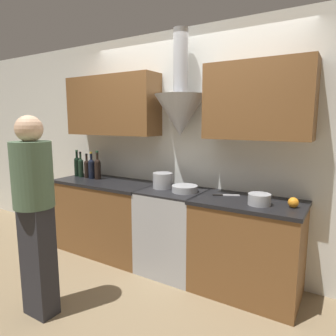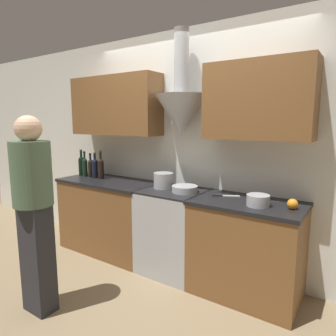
# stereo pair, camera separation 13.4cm
# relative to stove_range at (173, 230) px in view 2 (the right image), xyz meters

# --- Properties ---
(ground_plane) EXTENTS (12.00, 12.00, 0.00)m
(ground_plane) POSITION_rel_stove_range_xyz_m (0.00, -0.33, -0.45)
(ground_plane) COLOR #847051
(wall_back) EXTENTS (8.40, 0.55, 2.60)m
(wall_back) POSITION_rel_stove_range_xyz_m (-0.04, 0.27, 1.01)
(wall_back) COLOR silver
(wall_back) RESTS_ON ground_plane
(counter_left) EXTENTS (1.27, 0.62, 0.90)m
(counter_left) POSITION_rel_stove_range_xyz_m (-0.94, -0.00, -0.00)
(counter_left) COLOR brown
(counter_left) RESTS_ON ground_plane
(counter_right) EXTENTS (1.00, 0.62, 0.90)m
(counter_right) POSITION_rel_stove_range_xyz_m (0.81, -0.00, -0.00)
(counter_right) COLOR brown
(counter_right) RESTS_ON ground_plane
(stove_range) EXTENTS (0.64, 0.60, 0.90)m
(stove_range) POSITION_rel_stove_range_xyz_m (0.00, 0.00, 0.00)
(stove_range) COLOR #A8AAAF
(stove_range) RESTS_ON ground_plane
(wine_bottle_0) EXTENTS (0.08, 0.08, 0.34)m
(wine_bottle_0) POSITION_rel_stove_range_xyz_m (-1.49, 0.04, 0.59)
(wine_bottle_0) COLOR black
(wine_bottle_0) RESTS_ON counter_left
(wine_bottle_1) EXTENTS (0.07, 0.07, 0.33)m
(wine_bottle_1) POSITION_rel_stove_range_xyz_m (-1.40, 0.02, 0.58)
(wine_bottle_1) COLOR black
(wine_bottle_1) RESTS_ON counter_left
(wine_bottle_2) EXTENTS (0.07, 0.07, 0.31)m
(wine_bottle_2) POSITION_rel_stove_range_xyz_m (-1.30, 0.03, 0.57)
(wine_bottle_2) COLOR black
(wine_bottle_2) RESTS_ON counter_left
(wine_bottle_3) EXTENTS (0.08, 0.08, 0.34)m
(wine_bottle_3) POSITION_rel_stove_range_xyz_m (-1.20, 0.01, 0.58)
(wine_bottle_3) COLOR black
(wine_bottle_3) RESTS_ON counter_left
(wine_bottle_4) EXTENTS (0.08, 0.08, 0.36)m
(wine_bottle_4) POSITION_rel_stove_range_xyz_m (-1.11, 0.02, 0.59)
(wine_bottle_4) COLOR black
(wine_bottle_4) RESTS_ON counter_left
(stock_pot) EXTENTS (0.21, 0.21, 0.17)m
(stock_pot) POSITION_rel_stove_range_xyz_m (-0.15, 0.02, 0.53)
(stock_pot) COLOR #A8AAAF
(stock_pot) RESTS_ON stove_range
(mixing_bowl) EXTENTS (0.26, 0.26, 0.07)m
(mixing_bowl) POSITION_rel_stove_range_xyz_m (0.15, -0.01, 0.48)
(mixing_bowl) COLOR #A8AAAF
(mixing_bowl) RESTS_ON stove_range
(orange_fruit) EXTENTS (0.09, 0.09, 0.09)m
(orange_fruit) POSITION_rel_stove_range_xyz_m (1.19, -0.02, 0.49)
(orange_fruit) COLOR orange
(orange_fruit) RESTS_ON counter_right
(saucepan) EXTENTS (0.20, 0.20, 0.10)m
(saucepan) POSITION_rel_stove_range_xyz_m (0.92, -0.09, 0.49)
(saucepan) COLOR #A8AAAF
(saucepan) RESTS_ON counter_right
(chefs_knife) EXTENTS (0.25, 0.15, 0.01)m
(chefs_knife) POSITION_rel_stove_range_xyz_m (0.56, 0.07, 0.45)
(chefs_knife) COLOR silver
(chefs_knife) RESTS_ON counter_right
(person_foreground_left) EXTENTS (0.32, 0.32, 1.67)m
(person_foreground_left) POSITION_rel_stove_range_xyz_m (-0.57, -1.23, 0.48)
(person_foreground_left) COLOR #28282D
(person_foreground_left) RESTS_ON ground_plane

